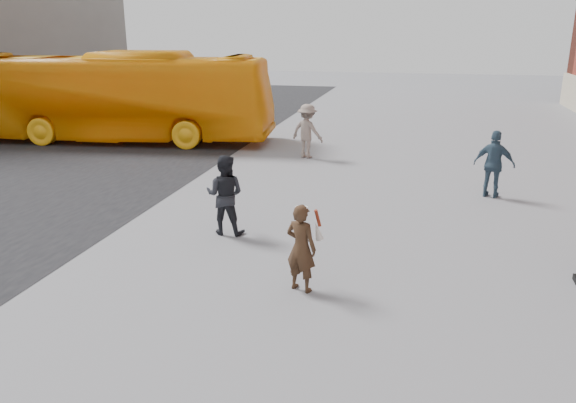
% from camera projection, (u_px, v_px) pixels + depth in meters
% --- Properties ---
extents(ground, '(100.00, 100.00, 0.00)m').
position_uv_depth(ground, '(322.00, 302.00, 9.14)').
color(ground, '#9E9EA3').
extents(woman, '(0.70, 0.67, 1.52)m').
position_uv_depth(woman, '(301.00, 247.00, 9.35)').
color(woman, '#3B2717').
rests_on(woman, ground).
extents(bus, '(12.58, 4.21, 3.44)m').
position_uv_depth(bus, '(113.00, 97.00, 21.77)').
color(bus, '#FFA810').
rests_on(bus, road).
extents(pedestrian_a, '(0.86, 0.67, 1.73)m').
position_uv_depth(pedestrian_a, '(225.00, 195.00, 11.96)').
color(pedestrian_a, black).
rests_on(pedestrian_a, ground).
extents(pedestrian_b, '(1.35, 1.08, 1.83)m').
position_uv_depth(pedestrian_b, '(307.00, 131.00, 19.07)').
color(pedestrian_b, gray).
rests_on(pedestrian_b, ground).
extents(pedestrian_c, '(1.11, 0.70, 1.77)m').
position_uv_depth(pedestrian_c, '(494.00, 164.00, 14.57)').
color(pedestrian_c, '#385064').
rests_on(pedestrian_c, ground).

